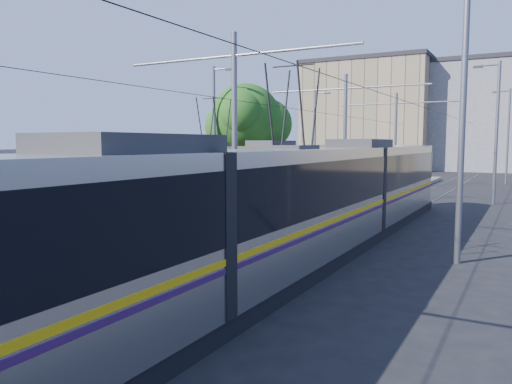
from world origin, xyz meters
The scene contains 13 objects.
ground centered at (0.00, 0.00, 0.00)m, with size 160.00×160.00×0.00m, color black.
platform centered at (0.00, 17.00, 0.15)m, with size 4.00×50.00×0.30m, color gray.
tactile_strip_left centered at (-1.45, 17.00, 0.30)m, with size 0.70×50.00×0.01m, color gray.
tactile_strip_right centered at (1.45, 17.00, 0.30)m, with size 0.70×50.00×0.01m, color gray.
rails centered at (0.00, 17.00, 0.02)m, with size 8.71×70.00×0.03m.
tram_left centered at (-3.60, 12.12, 1.71)m, with size 2.43×29.06×5.50m.
tram_right centered at (3.60, 5.07, 1.86)m, with size 2.43×30.76×5.50m.
catenary centered at (0.00, 14.15, 4.52)m, with size 9.20×70.00×7.00m.
street_lamps centered at (0.00, 21.00, 4.18)m, with size 15.18×38.22×8.00m.
shelter centered at (0.12, 14.63, 1.37)m, with size 0.63×0.96×2.05m.
tree centered at (-6.30, 20.44, 4.85)m, with size 4.94×4.57×7.18m.
building_left centered at (-10.00, 60.00, 7.18)m, with size 16.32×12.24×14.34m.
building_centre centered at (6.00, 64.00, 6.88)m, with size 18.36×14.28×13.74m.
Camera 1 is at (9.22, -7.19, 3.46)m, focal length 35.00 mm.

